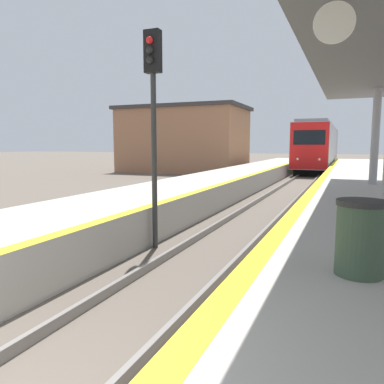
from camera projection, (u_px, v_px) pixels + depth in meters
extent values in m
cube|color=black|center=(318.00, 167.00, 35.57)|extent=(2.32, 17.06, 0.55)
cube|color=#99999E|center=(319.00, 146.00, 35.32)|extent=(2.73, 18.95, 3.44)
cube|color=red|center=(309.00, 146.00, 26.72)|extent=(2.67, 0.16, 3.37)
cube|color=black|center=(309.00, 137.00, 26.59)|extent=(2.18, 0.06, 1.03)
cube|color=slate|center=(320.00, 126.00, 35.09)|extent=(2.32, 18.01, 0.24)
sphere|color=white|center=(298.00, 159.00, 27.07)|extent=(0.18, 0.18, 0.18)
sphere|color=white|center=(319.00, 159.00, 26.50)|extent=(0.18, 0.18, 0.18)
cylinder|color=#2D2D2D|center=(154.00, 163.00, 8.40)|extent=(0.12, 0.12, 3.92)
cube|color=black|center=(153.00, 52.00, 8.10)|extent=(0.36, 0.20, 0.90)
sphere|color=red|center=(150.00, 40.00, 7.95)|extent=(0.16, 0.16, 0.16)
sphere|color=black|center=(150.00, 50.00, 7.98)|extent=(0.16, 0.16, 0.16)
sphere|color=black|center=(150.00, 60.00, 8.01)|extent=(0.16, 0.16, 0.16)
cylinder|color=#99999E|center=(375.00, 137.00, 13.58)|extent=(0.28, 0.28, 3.46)
cylinder|color=white|center=(334.00, 23.00, 5.13)|extent=(0.56, 0.04, 0.56)
cylinder|color=#384C38|center=(360.00, 240.00, 4.15)|extent=(0.52, 0.52, 0.79)
cylinder|color=#262626|center=(362.00, 203.00, 4.09)|extent=(0.55, 0.55, 0.06)
cube|color=#9E6B4C|center=(184.00, 141.00, 32.75)|extent=(10.24, 6.37, 5.32)
cube|color=#383333|center=(184.00, 109.00, 32.40)|extent=(10.75, 6.69, 0.30)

